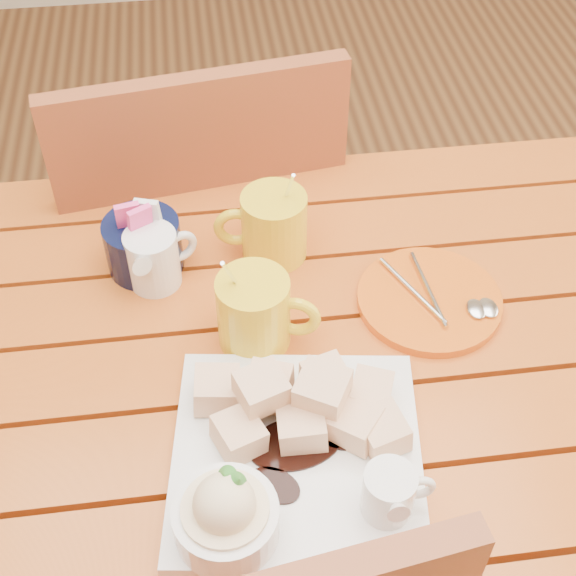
{
  "coord_description": "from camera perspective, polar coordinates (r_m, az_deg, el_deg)",
  "views": [
    {
      "loc": [
        -0.07,
        -0.62,
        1.52
      ],
      "look_at": [
        0.01,
        0.05,
        0.82
      ],
      "focal_mm": 50.0,
      "sensor_mm": 36.0,
      "label": 1
    }
  ],
  "objects": [
    {
      "name": "table",
      "position": [
        1.07,
        -0.34,
        -8.62
      ],
      "size": [
        1.2,
        0.79,
        0.75
      ],
      "color": "#9B4214",
      "rests_on": "ground"
    },
    {
      "name": "coffee_mug_left",
      "position": [
        1.08,
        -1.15,
        4.48
      ],
      "size": [
        0.13,
        0.09,
        0.15
      ],
      "rotation": [
        0.0,
        0.0,
        -0.09
      ],
      "color": "yellow",
      "rests_on": "table"
    },
    {
      "name": "sugar_caddy",
      "position": [
        1.09,
        -10.26,
        3.1
      ],
      "size": [
        0.1,
        0.1,
        0.11
      ],
      "color": "black",
      "rests_on": "table"
    },
    {
      "name": "cream_pitcher",
      "position": [
        1.06,
        -9.48,
        2.12
      ],
      "size": [
        0.1,
        0.09,
        0.08
      ],
      "rotation": [
        0.0,
        0.0,
        0.43
      ],
      "color": "white",
      "rests_on": "table"
    },
    {
      "name": "orange_saucer",
      "position": [
        1.06,
        10.11,
        -0.84
      ],
      "size": [
        0.19,
        0.19,
        0.02
      ],
      "rotation": [
        0.0,
        0.0,
        0.23
      ],
      "color": "#D85912",
      "rests_on": "table"
    },
    {
      "name": "coffee_mug_right",
      "position": [
        0.97,
        -2.29,
        -1.66
      ],
      "size": [
        0.13,
        0.09,
        0.15
      ],
      "rotation": [
        0.0,
        0.0,
        -0.29
      ],
      "color": "yellow",
      "rests_on": "table"
    },
    {
      "name": "dessert_plate",
      "position": [
        0.87,
        -0.18,
        -12.05
      ],
      "size": [
        0.31,
        0.31,
        0.11
      ],
      "rotation": [
        0.0,
        0.0,
        -0.14
      ],
      "color": "white",
      "rests_on": "table"
    },
    {
      "name": "chair_far",
      "position": [
        1.47,
        -6.17,
        3.19
      ],
      "size": [
        0.5,
        0.5,
        0.93
      ],
      "rotation": [
        0.0,
        0.0,
        3.29
      ],
      "color": "brown",
      "rests_on": "ground"
    }
  ]
}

